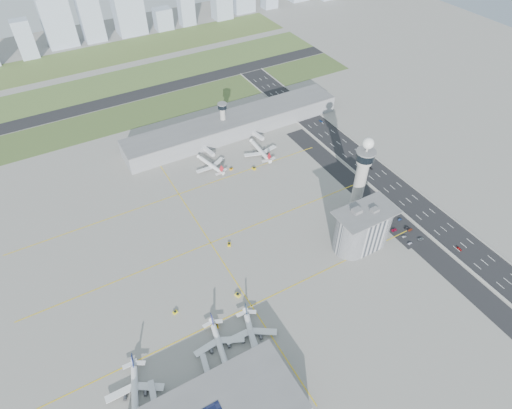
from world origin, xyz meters
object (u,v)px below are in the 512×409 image
admin_building (363,228)px  control_tower (362,173)px  tug_0 (175,312)px  car_lot_2 (394,230)px  airplane_near_c (252,334)px  car_lot_0 (410,243)px  car_hw_4 (278,99)px  jet_bridge_far_1 (253,134)px  tug_1 (216,326)px  airplane_near_a (134,390)px  jet_bridge_far_0 (205,149)px  car_hw_1 (371,168)px  jet_bridge_near_2 (258,354)px  airplane_near_b (219,344)px  car_lot_4 (382,217)px  car_lot_10 (395,215)px  jet_bridge_near_1 (209,380)px  airplane_far_a (210,163)px  jet_bridge_near_0 (156,408)px  car_lot_11 (387,209)px  tug_3 (229,244)px  car_hw_2 (321,121)px  car_lot_9 (400,219)px  airplane_far_b (260,148)px  car_lot_1 (404,237)px  tug_5 (254,168)px  car_lot_5 (376,213)px  car_lot_6 (421,239)px  car_lot_7 (410,230)px  car_hw_0 (459,249)px  tug_4 (231,169)px  tug_2 (238,295)px  car_lot_8 (407,228)px  car_lot_3 (389,226)px  secondary_tower (223,116)px

admin_building → control_tower: bearing=56.3°
tug_0 → car_lot_2: bearing=69.6°
airplane_near_c → car_lot_0: bearing=110.8°
car_lot_2 → car_hw_4: bearing=-4.6°
jet_bridge_far_1 → tug_1: (-117.29, -164.56, -1.97)m
airplane_near_a → jet_bridge_far_0: 217.25m
tug_0 → airplane_near_c: bearing=24.7°
car_hw_1 → jet_bridge_near_2: bearing=-153.9°
airplane_near_b → tug_0: size_ratio=12.52×
admin_building → car_hw_1: bearing=44.2°
car_lot_4 → airplane_near_c: bearing=106.9°
car_lot_10 → jet_bridge_near_1: bearing=97.4°
airplane_near_c → airplane_far_a: size_ratio=1.05×
jet_bridge_far_0 → jet_bridge_near_1: bearing=-33.8°
jet_bridge_near_0 → car_lot_11: (205.93, 55.29, -2.27)m
airplane_near_c → tug_0: 50.17m
tug_3 → car_hw_2: tug_3 is taller
car_lot_9 → control_tower: bearing=36.7°
airplane_far_b → jet_bridge_near_0: (-157.26, -166.77, -2.43)m
admin_building → airplane_near_c: (-102.74, -27.51, -10.20)m
airplane_near_c → car_lot_1: 135.74m
tug_3 → jet_bridge_near_0: bearing=72.4°
airplane_near_c → tug_5: 159.03m
car_lot_2 → car_hw_1: size_ratio=1.13×
car_lot_5 → car_lot_6: car_lot_5 is taller
admin_building → car_lot_7: (40.60, -8.70, -14.71)m
car_hw_0 → car_lot_5: bearing=111.7°
airplane_near_b → tug_4: size_ratio=12.90×
jet_bridge_near_1 → tug_2: jet_bridge_near_1 is taller
tug_4 → car_lot_0: 155.70m
airplane_near_c → car_hw_1: size_ratio=9.22×
jet_bridge_far_0 → jet_bridge_far_1: 50.00m
car_lot_6 → car_hw_2: size_ratio=1.03×
tug_1 → car_hw_0: tug_1 is taller
airplane_near_c → tug_3: airplane_near_c is taller
jet_bridge_far_0 → car_hw_2: jet_bridge_far_0 is taller
tug_1 → car_lot_2: 147.64m
car_lot_8 → airplane_near_b: bearing=101.4°
car_lot_6 → tug_0: bearing=90.2°
airplane_far_a → tug_3: airplane_far_a is taller
jet_bridge_near_0 → car_lot_3: (194.90, 41.23, -2.31)m
airplane_near_b → airplane_near_c: airplane_near_c is taller
secondary_tower → tug_0: bearing=-125.0°
car_lot_0 → admin_building: bearing=63.2°
admin_building → airplane_near_a: (-171.84, -25.85, -10.18)m
car_lot_10 → car_lot_5: bearing=43.7°
tug_1 → tug_2: size_ratio=0.89×
tug_0 → tug_2: bearing=63.1°
jet_bridge_far_0 → car_lot_5: jet_bridge_far_0 is taller
car_lot_0 → car_lot_2: (-0.70, 15.33, 0.03)m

